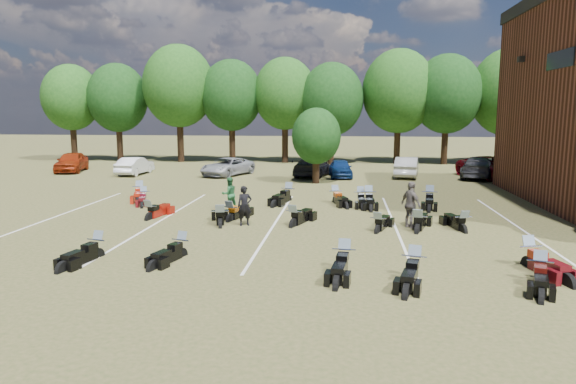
# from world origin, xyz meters

# --- Properties ---
(ground) EXTENTS (160.00, 160.00, 0.00)m
(ground) POSITION_xyz_m (0.00, 0.00, 0.00)
(ground) COLOR brown
(ground) RESTS_ON ground
(car_0) EXTENTS (2.94, 4.90, 1.56)m
(car_0) POSITION_xyz_m (-21.42, 19.88, 0.78)
(car_0) COLOR maroon
(car_0) RESTS_ON ground
(car_1) EXTENTS (1.57, 4.07, 1.32)m
(car_1) POSITION_xyz_m (-15.73, 18.63, 0.66)
(car_1) COLOR silver
(car_1) RESTS_ON ground
(car_2) EXTENTS (3.81, 5.16, 1.30)m
(car_2) POSITION_xyz_m (-8.73, 18.88, 0.65)
(car_2) COLOR gray
(car_2) RESTS_ON ground
(car_3) EXTENTS (2.96, 5.15, 1.41)m
(car_3) POSITION_xyz_m (-2.43, 19.03, 0.70)
(car_3) COLOR black
(car_3) RESTS_ON ground
(car_4) EXTENTS (1.86, 3.93, 1.30)m
(car_4) POSITION_xyz_m (-0.43, 18.77, 0.65)
(car_4) COLOR navy
(car_4) RESTS_ON ground
(car_5) EXTENTS (2.25, 4.61, 1.45)m
(car_5) POSITION_xyz_m (4.32, 19.51, 0.73)
(car_5) COLOR #B8B9B4
(car_5) RESTS_ON ground
(car_6) EXTENTS (4.28, 6.08, 1.54)m
(car_6) POSITION_xyz_m (10.08, 19.30, 0.77)
(car_6) COLOR #4E040B
(car_6) RESTS_ON ground
(car_7) EXTENTS (3.58, 5.59, 1.51)m
(car_7) POSITION_xyz_m (9.27, 19.39, 0.75)
(car_7) COLOR #333338
(car_7) RESTS_ON ground
(person_black) EXTENTS (0.70, 0.58, 1.65)m
(person_black) POSITION_xyz_m (-4.19, 2.50, 0.83)
(person_black) COLOR black
(person_black) RESTS_ON ground
(person_green) EXTENTS (0.98, 0.93, 1.59)m
(person_green) POSITION_xyz_m (-5.56, 5.64, 0.80)
(person_green) COLOR #225A30
(person_green) RESTS_ON ground
(person_grey) EXTENTS (0.99, 1.19, 1.90)m
(person_grey) POSITION_xyz_m (2.59, 2.84, 0.95)
(person_grey) COLOR #59514C
(person_grey) RESTS_ON ground
(motorcycle_1) EXTENTS (1.10, 2.26, 1.21)m
(motorcycle_1) POSITION_xyz_m (-8.03, -2.71, 0.00)
(motorcycle_1) COLOR black
(motorcycle_1) RESTS_ON ground
(motorcycle_2) EXTENTS (1.18, 2.17, 1.15)m
(motorcycle_2) POSITION_xyz_m (-5.35, -2.32, 0.00)
(motorcycle_2) COLOR black
(motorcycle_2) RESTS_ON ground
(motorcycle_3) EXTENTS (0.99, 2.36, 1.28)m
(motorcycle_3) POSITION_xyz_m (-0.07, -3.11, 0.00)
(motorcycle_3) COLOR black
(motorcycle_3) RESTS_ON ground
(motorcycle_4) EXTENTS (1.25, 2.39, 1.27)m
(motorcycle_4) POSITION_xyz_m (1.91, -3.61, 0.00)
(motorcycle_4) COLOR black
(motorcycle_4) RESTS_ON ground
(motorcycle_5) EXTENTS (1.34, 2.31, 1.23)m
(motorcycle_5) POSITION_xyz_m (5.32, -3.64, 0.00)
(motorcycle_5) COLOR black
(motorcycle_5) RESTS_ON ground
(motorcycle_6) EXTENTS (1.36, 2.51, 1.33)m
(motorcycle_6) POSITION_xyz_m (5.54, -2.22, 0.00)
(motorcycle_6) COLOR #4E0B10
(motorcycle_6) RESTS_ON ground
(motorcycle_7) EXTENTS (1.12, 2.30, 1.23)m
(motorcycle_7) POSITION_xyz_m (-8.56, 3.17, 0.00)
(motorcycle_7) COLOR maroon
(motorcycle_7) RESTS_ON ground
(motorcycle_8) EXTENTS (1.29, 2.36, 1.25)m
(motorcycle_8) POSITION_xyz_m (-4.97, 3.27, 0.00)
(motorcycle_8) COLOR black
(motorcycle_8) RESTS_ON ground
(motorcycle_9) EXTENTS (1.32, 2.48, 1.32)m
(motorcycle_9) POSITION_xyz_m (-5.15, 2.13, 0.00)
(motorcycle_9) COLOR black
(motorcycle_9) RESTS_ON ground
(motorcycle_10) EXTENTS (1.47, 2.44, 1.30)m
(motorcycle_10) POSITION_xyz_m (-2.15, 2.50, 0.00)
(motorcycle_10) COLOR black
(motorcycle_10) RESTS_ON ground
(motorcycle_11) EXTENTS (1.29, 2.19, 1.16)m
(motorcycle_11) POSITION_xyz_m (1.22, 1.82, 0.00)
(motorcycle_11) COLOR black
(motorcycle_11) RESTS_ON ground
(motorcycle_12) EXTENTS (1.39, 2.46, 1.31)m
(motorcycle_12) POSITION_xyz_m (2.77, 2.00, 0.00)
(motorcycle_12) COLOR black
(motorcycle_12) RESTS_ON ground
(motorcycle_13) EXTENTS (1.17, 2.29, 1.22)m
(motorcycle_13) POSITION_xyz_m (4.56, 2.29, 0.00)
(motorcycle_13) COLOR black
(motorcycle_13) RESTS_ON ground
(motorcycle_14) EXTENTS (1.28, 2.17, 1.15)m
(motorcycle_14) POSITION_xyz_m (-10.48, 7.27, 0.00)
(motorcycle_14) COLOR #4E0B10
(motorcycle_14) RESTS_ON ground
(motorcycle_15) EXTENTS (1.50, 2.54, 1.35)m
(motorcycle_15) POSITION_xyz_m (-11.16, 8.38, 0.00)
(motorcycle_15) COLOR #A01B0B
(motorcycle_15) RESTS_ON ground
(motorcycle_16) EXTENTS (1.44, 2.60, 1.38)m
(motorcycle_16) POSITION_xyz_m (-3.06, 8.46, 0.00)
(motorcycle_16) COLOR black
(motorcycle_16) RESTS_ON ground
(motorcycle_17) EXTENTS (1.43, 2.39, 1.27)m
(motorcycle_17) POSITION_xyz_m (-0.56, 8.29, 0.00)
(motorcycle_17) COLOR black
(motorcycle_17) RESTS_ON ground
(motorcycle_18) EXTENTS (0.77, 2.25, 1.24)m
(motorcycle_18) POSITION_xyz_m (0.71, 8.09, 0.00)
(motorcycle_18) COLOR black
(motorcycle_18) RESTS_ON ground
(motorcycle_19) EXTENTS (0.83, 2.45, 1.36)m
(motorcycle_19) POSITION_xyz_m (1.12, 7.89, 0.00)
(motorcycle_19) COLOR black
(motorcycle_19) RESTS_ON ground
(motorcycle_20) EXTENTS (1.18, 2.59, 1.39)m
(motorcycle_20) POSITION_xyz_m (4.17, 8.13, 0.00)
(motorcycle_20) COLOR black
(motorcycle_20) RESTS_ON ground
(tree_line) EXTENTS (56.00, 6.00, 9.79)m
(tree_line) POSITION_xyz_m (-1.00, 29.00, 6.31)
(tree_line) COLOR black
(tree_line) RESTS_ON ground
(young_tree_midfield) EXTENTS (3.20, 3.20, 4.70)m
(young_tree_midfield) POSITION_xyz_m (-2.00, 15.50, 3.09)
(young_tree_midfield) COLOR black
(young_tree_midfield) RESTS_ON ground
(parking_lines) EXTENTS (20.10, 14.00, 0.01)m
(parking_lines) POSITION_xyz_m (-3.00, 3.00, 0.01)
(parking_lines) COLOR silver
(parking_lines) RESTS_ON ground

